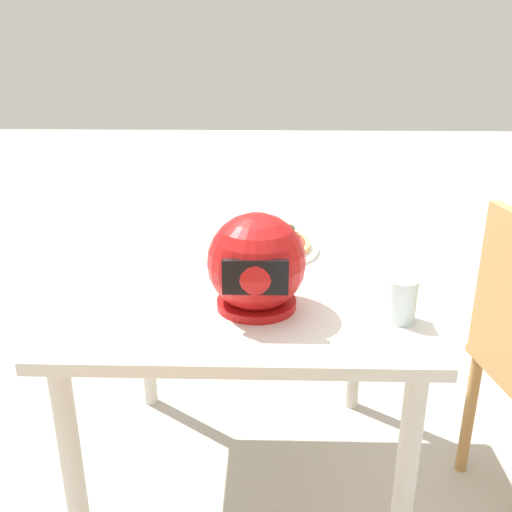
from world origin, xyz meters
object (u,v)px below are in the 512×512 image
object	(u,v)px
motorcycle_helmet	(256,264)
drinking_glass	(401,300)
pizza	(265,243)
dining_table	(245,306)

from	to	relation	value
motorcycle_helmet	drinking_glass	distance (m)	0.34
pizza	dining_table	bearing A→B (deg)	74.40
dining_table	drinking_glass	size ratio (longest dim) A/B	8.96
dining_table	motorcycle_helmet	world-z (taller)	motorcycle_helmet
pizza	drinking_glass	bearing A→B (deg)	125.28
dining_table	drinking_glass	distance (m)	0.47
dining_table	motorcycle_helmet	size ratio (longest dim) A/B	3.93
pizza	motorcycle_helmet	size ratio (longest dim) A/B	1.15
dining_table	pizza	world-z (taller)	pizza
dining_table	motorcycle_helmet	distance (m)	0.28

